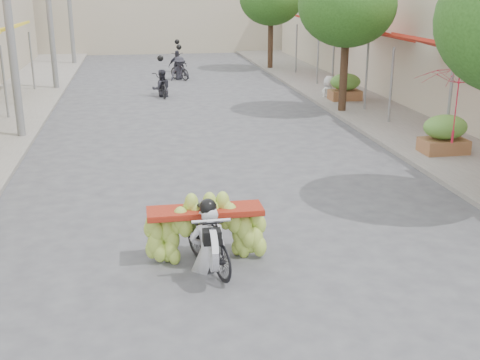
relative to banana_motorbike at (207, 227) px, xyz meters
name	(u,v)px	position (x,y,z in m)	size (l,w,h in m)	color
ground	(298,343)	(0.89, -2.49, -0.69)	(120.00, 120.00, 0.00)	#4E4E53
sidewalk_right	(373,105)	(7.89, 12.51, -0.63)	(4.00, 60.00, 0.12)	gray
utility_pole_mid	(6,1)	(-4.51, 9.51, 3.33)	(0.60, 0.24, 8.00)	slate
street_tree_mid	(347,5)	(6.29, 11.51, 3.09)	(3.40, 3.40, 5.25)	#3A2719
produce_crate_mid	(445,131)	(7.09, 5.51, 0.02)	(1.20, 0.88, 1.16)	brown
produce_crate_far	(345,85)	(7.09, 13.51, 0.02)	(1.20, 0.88, 1.16)	brown
banana_motorbike	(207,227)	(0.00, 0.00, 0.00)	(2.20, 1.90, 2.08)	black
market_umbrella	(462,65)	(6.84, 4.59, 1.90)	(2.34, 2.34, 1.98)	#B6182E
pedestrian	(330,76)	(6.74, 14.45, 0.24)	(0.94, 0.84, 1.64)	white
bg_motorbike_a	(161,79)	(0.02, 16.16, 0.04)	(0.85, 1.71, 1.95)	black
bg_motorbike_b	(179,62)	(1.12, 20.71, 0.18)	(1.19, 1.52, 1.95)	black
bg_motorbike_c	(177,57)	(1.23, 23.62, 0.09)	(0.99, 1.72, 1.95)	black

